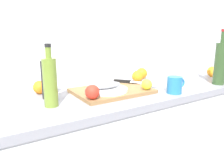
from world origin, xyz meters
name	(u,v)px	position (x,y,z in m)	size (l,w,h in m)	color
back_wall	(96,31)	(0.00, 0.33, 1.25)	(3.20, 0.05, 2.50)	white
kitchen_counter	(121,156)	(0.00, 0.00, 0.45)	(2.00, 0.60, 0.90)	white
cutting_board	(112,91)	(-0.09, -0.02, 0.91)	(0.43, 0.31, 0.02)	olive
white_plate	(107,90)	(-0.13, -0.04, 0.93)	(0.23, 0.23, 0.01)	white
fish_fillet	(107,85)	(-0.13, -0.04, 0.95)	(0.17, 0.07, 0.04)	gray
chef_knife	(130,82)	(0.09, 0.04, 0.93)	(0.21, 0.24, 0.02)	silver
lemon_0	(147,84)	(0.07, -0.14, 0.95)	(0.06, 0.06, 0.06)	yellow
tomato_0	(92,92)	(-0.27, -0.14, 0.96)	(0.07, 0.07, 0.07)	red
olive_oil_bottle	(50,81)	(-0.45, -0.08, 1.02)	(0.06, 0.06, 0.29)	olive
wine_bottle	(220,63)	(0.63, -0.22, 1.04)	(0.07, 0.07, 0.36)	#2D4723
coffee_mug_0	(175,85)	(0.21, -0.22, 0.95)	(0.12, 0.08, 0.10)	#2672B2
orange_0	(137,76)	(0.21, 0.12, 0.94)	(0.08, 0.08, 0.08)	orange
orange_1	(142,73)	(0.30, 0.18, 0.94)	(0.08, 0.08, 0.08)	orange
orange_2	(213,72)	(0.82, -0.05, 0.94)	(0.08, 0.08, 0.08)	orange
orange_3	(40,87)	(-0.44, 0.17, 0.94)	(0.08, 0.08, 0.08)	orange
pepper_mill	(46,80)	(-0.43, 0.06, 1.00)	(0.05, 0.05, 0.20)	black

